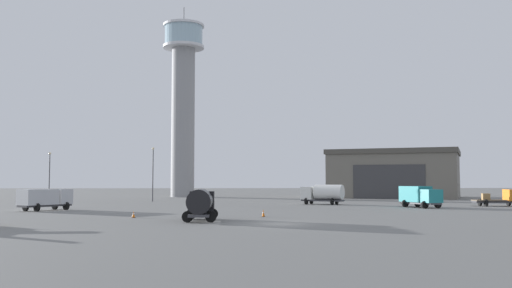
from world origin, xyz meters
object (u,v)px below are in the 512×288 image
at_px(control_tower, 183,95).
at_px(truck_flatbed_orange, 503,198).
at_px(traffic_cone_near_left, 263,213).
at_px(traffic_cone_near_right, 134,214).
at_px(light_post_east, 153,169).
at_px(truck_fuel_tanker_white, 323,193).
at_px(truck_box_teal, 420,196).
at_px(light_post_west, 49,172).
at_px(truck_box_silver, 45,198).
at_px(truck_fuel_tanker_black, 201,203).

distance_m(control_tower, truck_flatbed_orange, 69.80).
distance_m(traffic_cone_near_left, traffic_cone_near_right, 12.89).
bearing_deg(truck_flatbed_orange, traffic_cone_near_right, -153.68).
xyz_separation_m(light_post_east, traffic_cone_near_right, (3.93, -41.59, -5.22)).
height_order(truck_fuel_tanker_white, truck_box_teal, truck_fuel_tanker_white).
height_order(light_post_west, light_post_east, light_post_east).
height_order(truck_box_teal, light_post_east, light_post_east).
bearing_deg(light_post_west, truck_box_silver, -72.93).
xyz_separation_m(control_tower, light_post_east, (-3.01, -24.91, -16.87)).
relative_size(truck_box_teal, truck_flatbed_orange, 1.05).
distance_m(control_tower, truck_fuel_tanker_white, 49.98).
bearing_deg(traffic_cone_near_left, truck_fuel_tanker_white, 68.55).
height_order(truck_box_teal, light_post_west, light_post_west).
xyz_separation_m(truck_fuel_tanker_white, light_post_east, (-27.53, 13.39, 3.87)).
xyz_separation_m(truck_flatbed_orange, truck_box_silver, (-61.20, -8.46, 0.36)).
height_order(control_tower, light_post_east, control_tower).
distance_m(control_tower, truck_box_silver, 58.45).
xyz_separation_m(truck_fuel_tanker_black, truck_box_silver, (-19.79, 17.74, -0.10)).
height_order(control_tower, truck_flatbed_orange, control_tower).
height_order(truck_fuel_tanker_white, traffic_cone_near_left, truck_fuel_tanker_white).
height_order(truck_box_teal, truck_flatbed_orange, truck_box_teal).
bearing_deg(truck_box_silver, truck_flatbed_orange, -45.57).
relative_size(light_post_west, traffic_cone_near_right, 12.83).
distance_m(truck_fuel_tanker_white, traffic_cone_near_left, 29.39).
xyz_separation_m(truck_fuel_tanker_black, truck_flatbed_orange, (41.41, 26.20, -0.47)).
bearing_deg(truck_box_silver, traffic_cone_near_left, -79.04).
height_order(truck_box_silver, traffic_cone_near_right, truck_box_silver).
xyz_separation_m(light_post_west, traffic_cone_near_right, (22.56, -44.46, -4.83)).
xyz_separation_m(truck_fuel_tanker_black, light_post_east, (-10.74, 46.08, 3.91)).
height_order(truck_box_teal, traffic_cone_near_left, truck_box_teal).
relative_size(control_tower, truck_fuel_tanker_black, 6.74).
distance_m(truck_flatbed_orange, light_post_west, 74.45).
bearing_deg(truck_box_teal, truck_box_silver, -102.93).
height_order(truck_flatbed_orange, light_post_west, light_post_west).
bearing_deg(light_post_east, truck_fuel_tanker_black, -76.87).
height_order(control_tower, traffic_cone_near_right, control_tower).
distance_m(control_tower, truck_box_teal, 63.64).
bearing_deg(truck_flatbed_orange, truck_fuel_tanker_white, 167.31).
xyz_separation_m(truck_fuel_tanker_white, traffic_cone_near_right, (-23.60, -28.20, -1.35)).
bearing_deg(light_post_west, light_post_east, -8.75).
distance_m(control_tower, light_post_west, 35.38).
distance_m(control_tower, light_post_east, 30.23).
bearing_deg(traffic_cone_near_right, truck_box_silver, 134.40).
bearing_deg(truck_fuel_tanker_black, light_post_east, 13.85).
xyz_separation_m(truck_fuel_tanker_white, traffic_cone_near_left, (-10.73, -27.33, -1.32)).
bearing_deg(truck_box_teal, light_post_east, -139.83).
relative_size(truck_fuel_tanker_black, traffic_cone_near_right, 9.29).
height_order(truck_flatbed_orange, truck_box_silver, truck_box_silver).
relative_size(truck_fuel_tanker_white, traffic_cone_near_left, 8.99).
height_order(truck_box_silver, traffic_cone_near_left, truck_box_silver).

